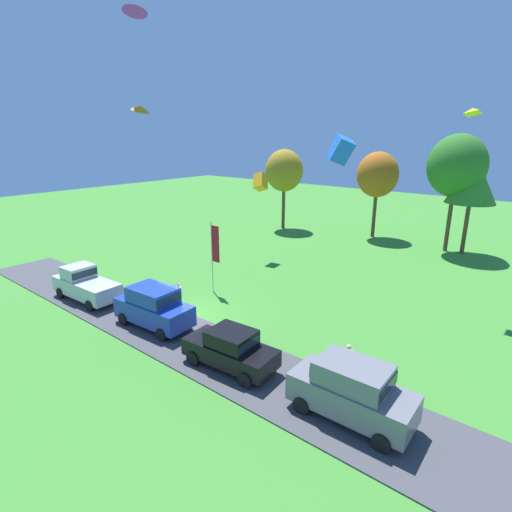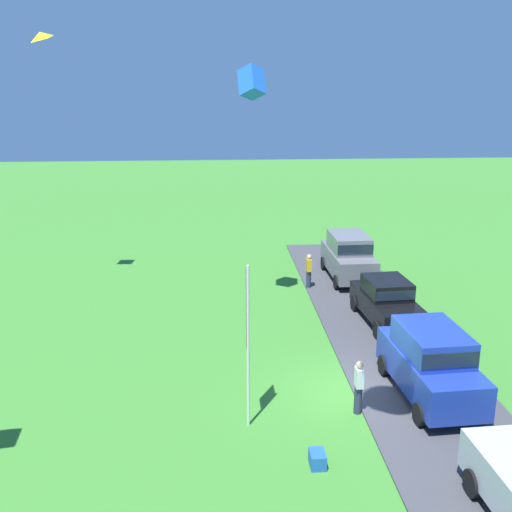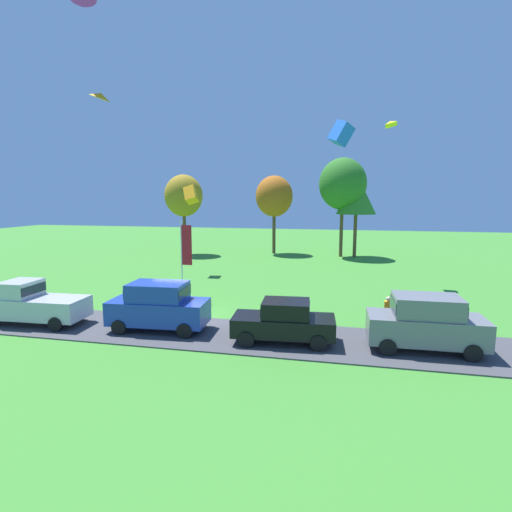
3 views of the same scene
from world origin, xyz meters
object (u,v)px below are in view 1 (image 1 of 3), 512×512
object	(u,v)px
car_pickup_mid_row	(85,284)
car_suv_near_entrance	(154,305)
tree_far_left	(457,166)
kite_box_topmost	(341,150)
car_suv_by_flagpole	(352,389)
cooler_box	(174,289)
person_watching_sky	(179,296)
kite_delta_trailing_tail	(140,108)
flag_banner	(214,249)
kite_box_low_drifter	(261,182)
kite_delta_mid_center	(135,9)
person_beside_suv	(348,362)
kite_diamond_high_right	(472,111)
tree_lone_near	(378,175)
tree_center_back	(473,180)
tree_right_of_center	(284,171)
car_sedan_far_end	(231,348)

from	to	relation	value
car_pickup_mid_row	car_suv_near_entrance	world-z (taller)	car_suv_near_entrance
tree_far_left	kite_box_topmost	world-z (taller)	tree_far_left
car_suv_by_flagpole	cooler_box	xyz separation A→B (m)	(-15.07, 4.12, -1.10)
person_watching_sky	kite_delta_trailing_tail	size ratio (longest dim) A/B	1.52
flag_banner	kite_box_low_drifter	distance (m)	9.52
cooler_box	kite_delta_mid_center	world-z (taller)	kite_delta_mid_center
person_watching_sky	person_beside_suv	distance (m)	11.35
car_pickup_mid_row	person_watching_sky	world-z (taller)	car_pickup_mid_row
person_beside_suv	tree_far_left	xyz separation A→B (m)	(-2.30, 24.17, 6.76)
kite_delta_trailing_tail	kite_diamond_high_right	size ratio (longest dim) A/B	1.39
person_beside_suv	person_watching_sky	bearing A→B (deg)	178.59
tree_lone_near	tree_center_back	distance (m)	8.86
cooler_box	kite_diamond_high_right	world-z (taller)	kite_diamond_high_right
car_suv_near_entrance	cooler_box	bearing A→B (deg)	128.48
car_pickup_mid_row	kite_delta_trailing_tail	size ratio (longest dim) A/B	4.51
car_pickup_mid_row	kite_box_low_drifter	distance (m)	15.80
kite_diamond_high_right	kite_box_topmost	bearing A→B (deg)	-110.41
car_suv_near_entrance	cooler_box	distance (m)	5.32
kite_box_topmost	kite_diamond_high_right	xyz separation A→B (m)	(3.33, 8.95, 1.93)
tree_center_back	person_beside_suv	bearing A→B (deg)	-87.95
tree_right_of_center	flag_banner	distance (m)	20.53
tree_center_back	cooler_box	xyz separation A→B (m)	(-12.96, -22.22, -6.37)
person_watching_sky	kite_delta_trailing_tail	xyz separation A→B (m)	(-4.00, 1.14, 10.91)
flag_banner	car_suv_near_entrance	bearing A→B (deg)	-80.49
person_beside_suv	flag_banner	distance (m)	12.30
person_watching_sky	tree_center_back	size ratio (longest dim) A/B	0.20
car_suv_near_entrance	kite_diamond_high_right	bearing A→B (deg)	50.58
person_watching_sky	kite_box_low_drifter	world-z (taller)	kite_box_low_drifter
tree_right_of_center	flag_banner	world-z (taller)	tree_right_of_center
kite_box_low_drifter	car_pickup_mid_row	bearing A→B (deg)	-100.86
car_sedan_far_end	kite_delta_mid_center	bearing A→B (deg)	156.96
car_suv_near_entrance	tree_right_of_center	world-z (taller)	tree_right_of_center
kite_delta_trailing_tail	kite_delta_mid_center	size ratio (longest dim) A/B	0.72
car_suv_by_flagpole	flag_banner	world-z (taller)	flag_banner
car_pickup_mid_row	tree_right_of_center	size ratio (longest dim) A/B	0.58
car_sedan_far_end	kite_diamond_high_right	bearing A→B (deg)	69.15
cooler_box	car_suv_by_flagpole	bearing A→B (deg)	-15.28
car_suv_by_flagpole	kite_delta_trailing_tail	distance (m)	19.95
car_pickup_mid_row	tree_lone_near	bearing A→B (deg)	74.78
tree_right_of_center	tree_lone_near	distance (m)	9.94
kite_box_topmost	tree_center_back	bearing A→B (deg)	85.81
kite_box_low_drifter	kite_delta_mid_center	xyz separation A→B (m)	(-2.64, -9.22, 11.19)
car_suv_by_flagpole	tree_far_left	xyz separation A→B (m)	(-3.54, 26.36, 6.34)
tree_right_of_center	tree_lone_near	size ratio (longest dim) A/B	1.01
car_suv_near_entrance	person_watching_sky	size ratio (longest dim) A/B	2.75
kite_diamond_high_right	flag_banner	bearing A→B (deg)	-146.54
car_suv_by_flagpole	car_pickup_mid_row	bearing A→B (deg)	-178.86
car_suv_near_entrance	kite_delta_trailing_tail	size ratio (longest dim) A/B	4.17
car_sedan_far_end	kite_diamond_high_right	distance (m)	18.57
cooler_box	tree_far_left	bearing A→B (deg)	62.59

